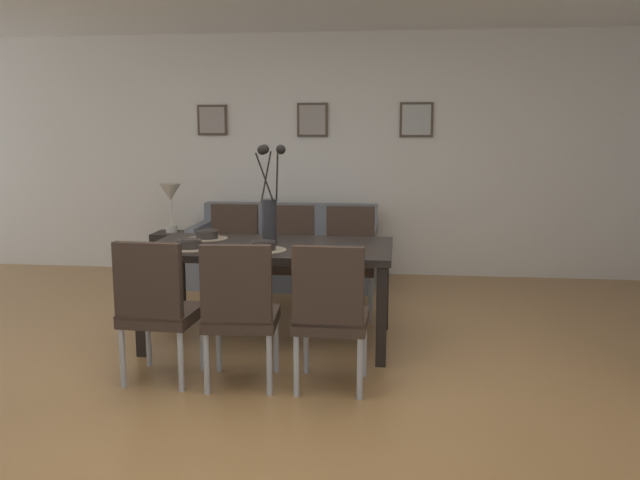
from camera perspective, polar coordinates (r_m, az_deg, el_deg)
name	(u,v)px	position (r m, az deg, el deg)	size (l,w,h in m)	color
ground_plane	(260,378)	(4.37, -5.19, -11.77)	(9.00, 9.00, 0.00)	#A87A47
back_wall_panel	(320,155)	(7.28, -0.01, 7.34)	(9.00, 0.10, 2.60)	silver
dining_table	(270,255)	(4.89, -4.36, -1.31)	(1.80, 0.96, 0.74)	black
dining_chair_near_left	(157,304)	(4.24, -13.93, -5.41)	(0.46, 0.46, 0.92)	#33261E
dining_chair_near_right	(233,251)	(5.91, -7.57, -0.99)	(0.45, 0.45, 0.92)	#33261E
dining_chair_far_left	(240,308)	(4.07, -6.95, -5.84)	(0.47, 0.47, 0.92)	#33261E
dining_chair_far_right	(289,253)	(5.78, -2.67, -1.15)	(0.46, 0.46, 0.92)	#33261E
dining_chair_mid_left	(330,310)	(4.00, 0.89, -6.05)	(0.45, 0.45, 0.92)	#33261E
dining_chair_mid_right	(350,255)	(5.71, 2.57, -1.29)	(0.44, 0.44, 0.92)	#33261E
centerpiece_vase	(269,207)	(4.84, -4.40, 2.86)	(0.21, 0.23, 0.73)	#232326
placemat_near_left	(190,248)	(4.81, -11.20, -0.72)	(0.32, 0.32, 0.01)	#7F705B
bowl_near_left	(189,243)	(4.80, -11.22, -0.28)	(0.17, 0.17, 0.07)	#2D2826
placemat_near_right	(207,239)	(5.21, -9.74, 0.13)	(0.32, 0.32, 0.01)	#7F705B
bowl_near_right	(207,234)	(5.21, -9.76, 0.53)	(0.17, 0.17, 0.07)	#2D2826
placemat_far_left	(264,250)	(4.67, -4.89, -0.87)	(0.32, 0.32, 0.01)	#7F705B
bowl_far_left	(264,245)	(4.66, -4.89, -0.42)	(0.17, 0.17, 0.07)	#2D2826
sofa	(286,256)	(6.85, -2.93, -1.43)	(1.86, 0.84, 0.80)	slate
side_table	(173,257)	(7.09, -12.61, -1.43)	(0.36, 0.36, 0.52)	black
table_lamp	(170,197)	(7.00, -12.80, 3.67)	(0.22, 0.22, 0.51)	beige
framed_picture_left	(212,120)	(7.44, -9.30, 10.20)	(0.33, 0.03, 0.33)	#473828
framed_picture_center	(312,120)	(7.22, -0.66, 10.34)	(0.33, 0.03, 0.36)	#473828
framed_picture_right	(416,120)	(7.16, 8.33, 10.25)	(0.35, 0.03, 0.37)	#473828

